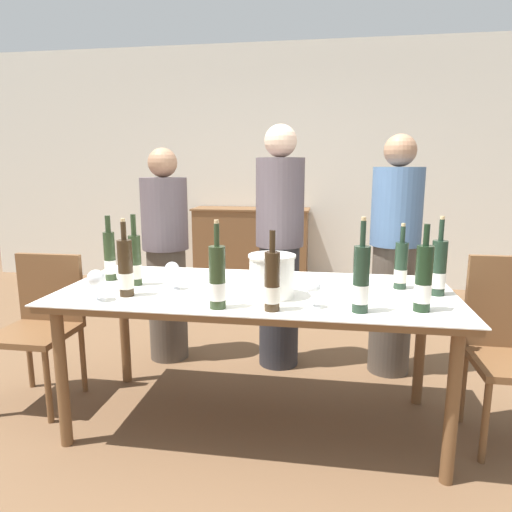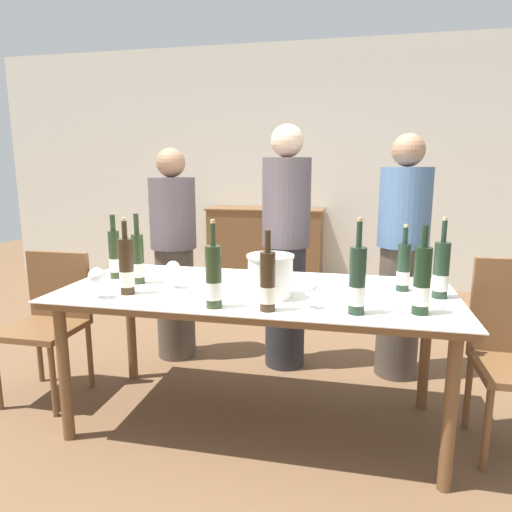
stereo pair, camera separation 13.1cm
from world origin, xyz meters
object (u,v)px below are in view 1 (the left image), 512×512
(wine_bottle_8, at_px, (217,279))
(wine_glass_2, at_px, (172,270))
(person_guest_right, at_px, (394,257))
(wine_bottle_4, at_px, (361,281))
(wine_bottle_5, at_px, (272,283))
(wine_bottle_6, at_px, (423,281))
(wine_glass_1, at_px, (96,279))
(chair_right_end, at_px, (512,339))
(wine_glass_0, at_px, (313,289))
(person_host, at_px, (166,257))
(sideboard_cabinet, at_px, (251,248))
(ice_bucket, at_px, (272,275))
(wine_bottle_0, at_px, (110,257))
(wine_bottle_7, at_px, (126,270))
(wine_bottle_3, at_px, (135,261))
(wine_bottle_2, at_px, (401,267))
(wine_bottle_1, at_px, (438,269))
(dining_table, at_px, (256,302))
(chair_left_end, at_px, (42,318))
(person_guest_left, at_px, (280,248))

(wine_bottle_8, distance_m, wine_glass_2, 0.42)
(person_guest_right, bearing_deg, wine_bottle_4, -104.92)
(wine_bottle_5, distance_m, wine_bottle_6, 0.67)
(wine_glass_1, height_order, chair_right_end, chair_right_end)
(wine_glass_0, height_order, person_host, person_host)
(wine_glass_2, bearing_deg, sideboard_cabinet, 91.48)
(wine_glass_1, distance_m, person_host, 1.12)
(ice_bucket, height_order, wine_bottle_0, wine_bottle_0)
(wine_bottle_6, bearing_deg, chair_right_end, 32.83)
(wine_bottle_7, xyz_separation_m, wine_glass_1, (-0.10, -0.11, -0.03))
(wine_glass_2, bearing_deg, wine_glass_1, -138.43)
(sideboard_cabinet, distance_m, wine_bottle_6, 3.44)
(person_guest_right, bearing_deg, chair_right_end, -54.50)
(wine_bottle_3, height_order, chair_right_end, wine_bottle_3)
(wine_bottle_4, xyz_separation_m, wine_glass_1, (-1.24, -0.02, -0.04))
(wine_bottle_2, distance_m, wine_bottle_7, 1.42)
(wine_bottle_5, relative_size, wine_glass_1, 2.37)
(wine_bottle_1, relative_size, wine_glass_0, 3.05)
(wine_bottle_6, relative_size, wine_bottle_7, 1.01)
(dining_table, height_order, wine_bottle_4, wine_bottle_4)
(wine_bottle_5, xyz_separation_m, wine_glass_0, (0.18, 0.07, -0.04))
(wine_bottle_5, distance_m, wine_bottle_8, 0.25)
(wine_bottle_4, bearing_deg, wine_glass_2, 166.09)
(dining_table, bearing_deg, person_guest_right, 44.59)
(wine_bottle_0, xyz_separation_m, wine_glass_2, (0.42, -0.15, -0.03))
(wine_bottle_3, xyz_separation_m, wine_glass_0, (0.97, -0.26, -0.05))
(wine_bottle_4, distance_m, wine_bottle_8, 0.64)
(wine_glass_0, relative_size, chair_right_end, 0.14)
(wine_bottle_7, bearing_deg, wine_glass_1, -134.35)
(wine_bottle_3, height_order, wine_glass_2, wine_bottle_3)
(wine_bottle_6, xyz_separation_m, person_guest_right, (0.02, 1.05, -0.10))
(ice_bucket, distance_m, wine_bottle_0, 0.97)
(wine_bottle_4, xyz_separation_m, wine_glass_2, (-0.95, 0.24, -0.04))
(chair_left_end, height_order, person_guest_left, person_guest_left)
(wine_bottle_1, bearing_deg, wine_bottle_8, -159.70)
(sideboard_cabinet, height_order, wine_bottle_7, wine_bottle_7)
(wine_bottle_8, bearing_deg, person_guest_left, 81.95)
(sideboard_cabinet, height_order, wine_bottle_4, wine_bottle_4)
(wine_bottle_2, xyz_separation_m, wine_glass_0, (-0.45, -0.41, -0.03))
(chair_right_end, bearing_deg, wine_bottle_0, -179.58)
(person_guest_left, bearing_deg, wine_glass_0, -75.96)
(wine_bottle_8, bearing_deg, wine_bottle_6, 6.28)
(wine_bottle_0, distance_m, person_host, 0.73)
(wine_bottle_8, relative_size, person_guest_left, 0.24)
(wine_bottle_1, bearing_deg, person_host, 156.21)
(wine_bottle_6, bearing_deg, dining_table, 162.59)
(wine_bottle_3, height_order, wine_bottle_8, wine_bottle_8)
(wine_bottle_1, bearing_deg, wine_bottle_6, -114.23)
(wine_bottle_6, relative_size, person_guest_right, 0.24)
(wine_bottle_3, height_order, chair_left_end, wine_bottle_3)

